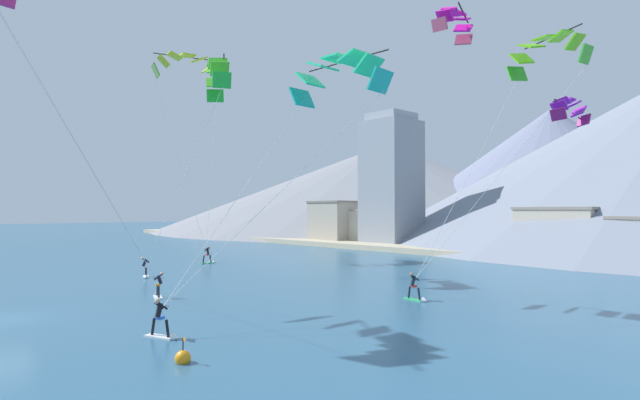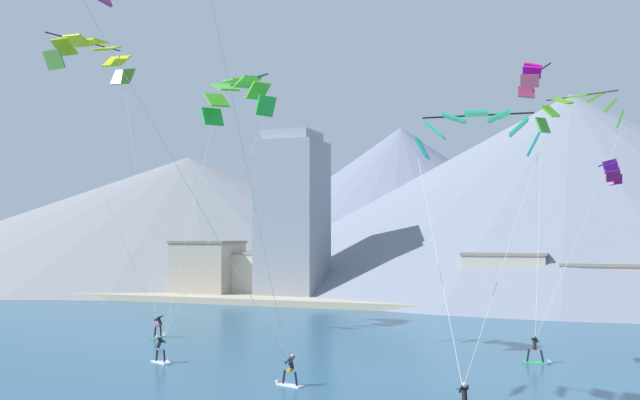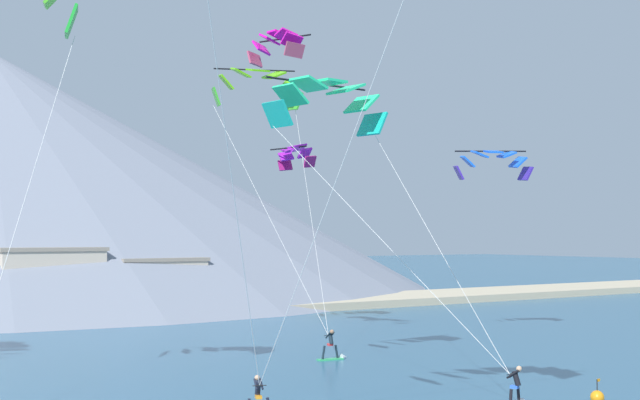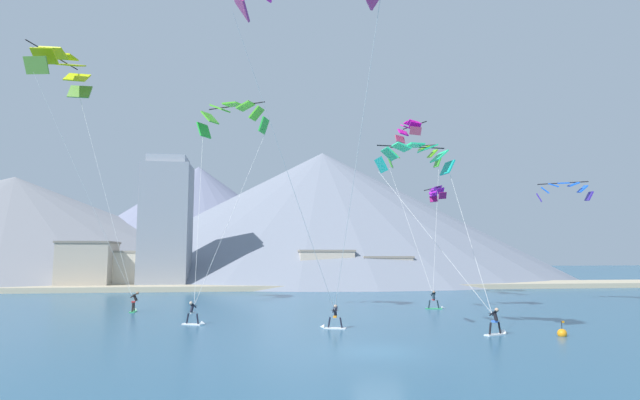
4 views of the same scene
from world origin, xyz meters
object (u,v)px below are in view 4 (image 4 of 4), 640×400
object	(u,v)px
parafoil_kite_near_trail	(414,154)
parafoil_kite_distant_mid_solo	(564,189)
parafoil_kite_distant_high_outer	(436,192)
kitesurfer_far_right	(498,327)
parafoil_kite_far_left	(62,68)
kitesurfer_near_trail	(436,303)
race_marker_buoy	(562,333)
parafoil_kite_far_right	(415,155)
parafoil_kite_distant_low_drift	(409,129)
kitesurfer_far_left	(134,305)
kitesurfer_near_lead	(332,322)
kitesurfer_mid_center	(195,318)
parafoil_kite_mid_center	(233,116)

from	to	relation	value
parafoil_kite_near_trail	parafoil_kite_distant_mid_solo	bearing A→B (deg)	-35.49
parafoil_kite_near_trail	parafoil_kite_distant_high_outer	world-z (taller)	parafoil_kite_near_trail
kitesurfer_far_right	parafoil_kite_far_left	xyz separation A→B (m)	(-32.52, 17.34, 21.43)
kitesurfer_near_trail	kitesurfer_far_right	size ratio (longest dim) A/B	1.00
parafoil_kite_near_trail	race_marker_buoy	size ratio (longest dim) A/B	16.43
parafoil_kite_far_right	parafoil_kite_distant_low_drift	distance (m)	10.06
kitesurfer_far_right	race_marker_buoy	bearing A→B (deg)	-14.48
parafoil_kite_far_right	parafoil_kite_distant_low_drift	size ratio (longest dim) A/B	3.03
kitesurfer_far_left	parafoil_kite_distant_mid_solo	bearing A→B (deg)	2.56
kitesurfer_near_lead	parafoil_kite_near_trail	bearing A→B (deg)	59.43
race_marker_buoy	kitesurfer_mid_center	bearing A→B (deg)	160.51
kitesurfer_near_trail	parafoil_kite_near_trail	xyz separation A→B (m)	(2.35, 12.32, 16.37)
kitesurfer_near_trail	parafoil_kite_distant_mid_solo	xyz separation A→B (m)	(15.24, 3.13, 11.17)
parafoil_kite_mid_center	parafoil_kite_distant_mid_solo	bearing A→B (deg)	9.83
parafoil_kite_near_trail	parafoil_kite_far_right	size ratio (longest dim) A/B	1.28
parafoil_kite_mid_center	parafoil_kite_far_left	bearing A→B (deg)	161.71
kitesurfer_far_right	parafoil_kite_far_right	bearing A→B (deg)	96.33
kitesurfer_far_left	parafoil_kite_near_trail	size ratio (longest dim) A/B	0.11
kitesurfer_mid_center	parafoil_kite_distant_low_drift	distance (m)	29.49
parafoil_kite_far_right	race_marker_buoy	size ratio (longest dim) A/B	12.80
kitesurfer_near_trail	kitesurfer_far_left	bearing A→B (deg)	177.30
parafoil_kite_mid_center	kitesurfer_mid_center	bearing A→B (deg)	-112.47
kitesurfer_far_left	parafoil_kite_near_trail	distance (m)	35.07
kitesurfer_near_lead	parafoil_kite_distant_low_drift	world-z (taller)	parafoil_kite_distant_low_drift
parafoil_kite_distant_high_outer	parafoil_kite_distant_low_drift	world-z (taller)	parafoil_kite_distant_low_drift
kitesurfer_mid_center	parafoil_kite_distant_mid_solo	bearing A→B (deg)	17.00
parafoil_kite_distant_low_drift	parafoil_kite_distant_high_outer	bearing A→B (deg)	49.30
kitesurfer_far_left	parafoil_kite_near_trail	world-z (taller)	parafoil_kite_near_trail
kitesurfer_far_left	kitesurfer_near_trail	bearing A→B (deg)	-2.70
kitesurfer_near_trail	parafoil_kite_far_left	world-z (taller)	parafoil_kite_far_left
kitesurfer_far_right	parafoil_kite_distant_low_drift	distance (m)	26.49
parafoil_kite_near_trail	parafoil_kite_far_right	xyz separation A→B (m)	(-5.27, -15.92, -3.48)
kitesurfer_far_right	parafoil_kite_near_trail	distance (m)	31.95
parafoil_kite_mid_center	race_marker_buoy	distance (m)	29.21
kitesurfer_mid_center	parafoil_kite_distant_low_drift	size ratio (longest dim) A/B	0.41
kitesurfer_near_lead	kitesurfer_far_left	size ratio (longest dim) A/B	0.99
kitesurfer_far_left	parafoil_kite_near_trail	bearing A→B (deg)	20.87
kitesurfer_near_lead	parafoil_kite_distant_mid_solo	xyz separation A→B (m)	(26.55, 13.95, 11.23)
parafoil_kite_far_left	parafoil_kite_distant_mid_solo	bearing A→B (deg)	0.72
kitesurfer_far_left	kitesurfer_far_right	bearing A→B (deg)	-32.76
kitesurfer_far_right	parafoil_kite_near_trail	xyz separation A→B (m)	(4.02, 27.14, 16.37)
kitesurfer_near_lead	parafoil_kite_distant_low_drift	distance (m)	25.99
kitesurfer_far_right	parafoil_kite_distant_high_outer	world-z (taller)	parafoil_kite_distant_high_outer
parafoil_kite_distant_high_outer	parafoil_kite_distant_low_drift	xyz separation A→B (m)	(-4.99, -5.81, 5.84)
parafoil_kite_far_right	parafoil_kite_far_left	bearing A→B (deg)	168.95
parafoil_kite_distant_low_drift	parafoil_kite_distant_mid_solo	world-z (taller)	parafoil_kite_distant_low_drift
parafoil_kite_distant_mid_solo	parafoil_kite_distant_low_drift	bearing A→B (deg)	173.13
kitesurfer_mid_center	kitesurfer_near_trail	bearing A→B (deg)	20.81
parafoil_kite_far_left	parafoil_kite_distant_high_outer	bearing A→B (deg)	12.16
kitesurfer_far_right	kitesurfer_near_lead	bearing A→B (deg)	157.44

